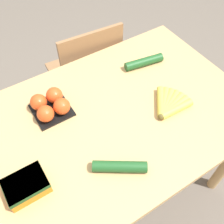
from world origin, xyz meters
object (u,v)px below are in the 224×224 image
at_px(tomato_pack, 50,105).
at_px(carrot_bag, 26,185).
at_px(cucumber_near, 144,62).
at_px(banana_bunch, 169,105).
at_px(cucumber_far, 120,167).
at_px(chair, 87,75).

xyz_separation_m(tomato_pack, carrot_bag, (-0.22, -0.29, -0.01)).
distance_m(tomato_pack, cucumber_near, 0.53).
height_order(banana_bunch, cucumber_far, cucumber_far).
relative_size(tomato_pack, cucumber_near, 0.77).
relative_size(cucumber_near, cucumber_far, 1.08).
bearing_deg(tomato_pack, carrot_bag, -127.83).
bearing_deg(cucumber_far, carrot_bag, 160.81).
bearing_deg(chair, banana_bunch, 100.44).
xyz_separation_m(banana_bunch, cucumber_far, (-0.36, -0.14, 0.00)).
height_order(chair, tomato_pack, chair).
relative_size(carrot_bag, cucumber_far, 0.75).
height_order(carrot_bag, cucumber_far, carrot_bag).
bearing_deg(cucumber_near, cucumber_far, -135.44).
distance_m(chair, banana_bunch, 0.76).
xyz_separation_m(tomato_pack, cucumber_near, (0.53, 0.02, -0.02)).
bearing_deg(banana_bunch, chair, 96.10).
relative_size(carrot_bag, cucumber_near, 0.70).
distance_m(banana_bunch, cucumber_near, 0.30).
xyz_separation_m(carrot_bag, cucumber_far, (0.32, -0.11, -0.01)).
distance_m(tomato_pack, cucumber_far, 0.41).
height_order(chair, carrot_bag, chair).
bearing_deg(cucumber_far, banana_bunch, 20.88).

